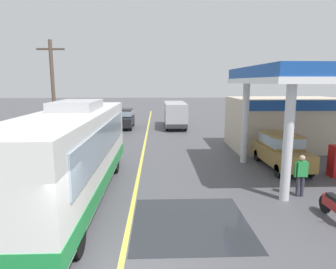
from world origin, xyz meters
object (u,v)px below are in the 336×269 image
coach_bus_main (72,155)px  car_at_pump (281,149)px  minibus_opposing_lane (175,113)px  motorcycle_parked_forecourt (336,207)px  pedestrian_near_pump (301,173)px  car_trailing_behind_bus (124,118)px

coach_bus_main → car_at_pump: 10.38m
minibus_opposing_lane → motorcycle_parked_forecourt: minibus_opposing_lane is taller
car_at_pump → motorcycle_parked_forecourt: size_ratio=2.33×
pedestrian_near_pump → car_trailing_behind_bus: (-8.76, 17.82, 0.08)m
coach_bus_main → car_at_pump: (9.63, 3.80, -0.71)m
car_trailing_behind_bus → coach_bus_main: bearing=-90.0°
coach_bus_main → pedestrian_near_pump: bearing=-0.8°
minibus_opposing_lane → car_trailing_behind_bus: size_ratio=1.46×
coach_bus_main → minibus_opposing_lane: 18.70m
motorcycle_parked_forecourt → pedestrian_near_pump: size_ratio=1.08×
coach_bus_main → car_at_pump: bearing=21.5°
motorcycle_parked_forecourt → pedestrian_near_pump: pedestrian_near_pump is taller
coach_bus_main → car_trailing_behind_bus: bearing=90.0°
minibus_opposing_lane → motorcycle_parked_forecourt: size_ratio=3.41×
coach_bus_main → pedestrian_near_pump: size_ratio=6.65×
pedestrian_near_pump → car_trailing_behind_bus: size_ratio=0.40×
car_at_pump → coach_bus_main: bearing=-158.5°
motorcycle_parked_forecourt → coach_bus_main: bearing=166.3°
coach_bus_main → car_trailing_behind_bus: 17.72m
coach_bus_main → car_trailing_behind_bus: size_ratio=2.63×
pedestrian_near_pump → coach_bus_main: bearing=179.2°
car_at_pump → pedestrian_near_pump: 4.01m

